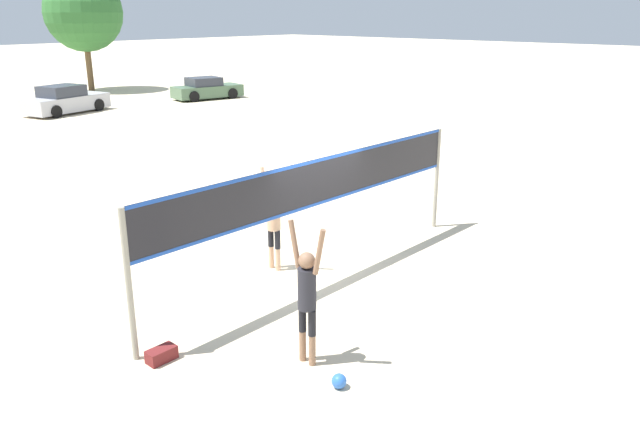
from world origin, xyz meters
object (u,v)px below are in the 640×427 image
Objects in this scene: player_blocker at (274,217)px; player_spiker at (307,292)px; gear_bag at (162,355)px; parked_car_near at (207,89)px; volleyball_net at (320,190)px; tree_left_cluster at (83,13)px; parked_car_mid at (65,101)px; volleyball at (339,381)px.

player_spiker is at bearing -35.98° from player_blocker.
player_blocker is at bearing 19.85° from gear_bag.
volleyball_net is at bearing -111.81° from parked_car_near.
gear_bag is (-4.02, -0.35, -1.74)m from volleyball_net.
parked_car_mid is at bearing -125.58° from tree_left_cluster.
tree_left_cluster is (16.68, 32.98, 4.98)m from gear_bag.
gear_bag is at bearing -117.72° from parked_car_near.
parked_car_near reaches higher than gear_bag.
volleyball is (-2.72, -2.85, -1.74)m from volleyball_net.
player_blocker is 0.28× the size of tree_left_cluster.
player_blocker is 24.53m from parked_car_mid.
parked_car_mid is 10.99m from tree_left_cluster.
volleyball_net reaches higher than volleyball.
volleyball_net is 3.82× the size of player_spiker.
tree_left_cluster reaches higher than volleyball.
volleyball_net is 1.26m from player_blocker.
player_blocker reaches higher than volleyball.
gear_bag is 0.06× the size of tree_left_cluster.
gear_bag is at bearing -70.15° from player_blocker.
volleyball_net is at bearing 46.32° from volleyball.
volleyball is 0.05× the size of parked_car_near.
player_blocker is at bearing 108.50° from volleyball_net.
player_blocker is at bearing -120.41° from parked_car_mid.
volleyball_net is 3.99× the size of player_blocker.
tree_left_cluster is (12.99, 31.65, 3.94)m from player_blocker.
player_blocker is 4.70× the size of gear_bag.
tree_left_cluster reaches higher than player_blocker.
player_blocker is 34.44m from tree_left_cluster.
tree_left_cluster is (5.85, 8.18, 4.42)m from parked_car_mid.
player_spiker is 4.91× the size of gear_bag.
player_spiker is 2.51m from gear_bag.
volleyball_net is 18.75× the size of gear_bag.
player_spiker is 10.20× the size of volleyball.
player_blocker is at bearing -112.32° from tree_left_cluster.
parked_car_near is at bearing 55.50° from volleyball.
parked_car_near reaches higher than volleyball.
parked_car_mid is at bearing 163.08° from player_blocker.
player_blocker is 4.05m from gear_bag.
gear_bag is 37.29m from tree_left_cluster.
player_spiker is 0.30× the size of tree_left_cluster.
parked_car_near is (18.12, 26.36, 0.49)m from volleyball.
parked_car_mid is (9.53, 27.30, 0.55)m from volleyball.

